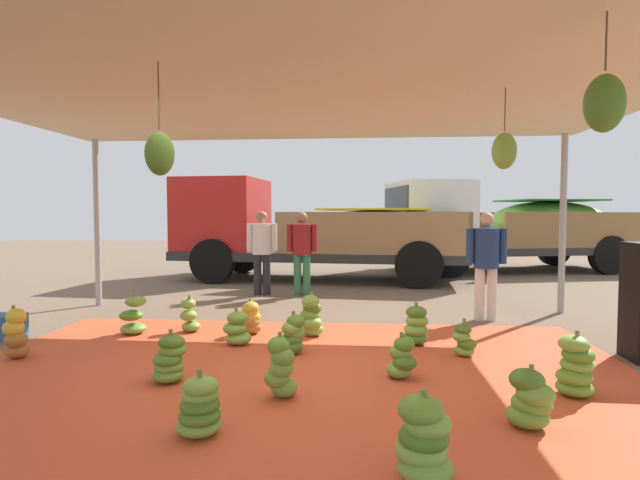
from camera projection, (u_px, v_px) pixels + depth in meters
name	position (u px, v px, depth m)	size (l,w,h in m)	color
ground_plane	(319.00, 312.00, 7.83)	(40.00, 40.00, 0.00)	brown
tarp_orange	(293.00, 373.00, 4.85)	(6.76, 4.45, 0.01)	#D1512D
tent_canopy	(293.00, 83.00, 4.61)	(8.00, 7.00, 2.86)	#9EA0A5
banana_bunch_0	(575.00, 368.00, 4.22)	(0.43, 0.43, 0.56)	#60932D
banana_bunch_1	(281.00, 369.00, 4.15)	(0.35, 0.34, 0.56)	#6B9E38
banana_bunch_2	(170.00, 360.00, 4.56)	(0.41, 0.42, 0.49)	#60932D
banana_bunch_3	(293.00, 335.00, 5.48)	(0.36, 0.37, 0.48)	#477523
banana_bunch_4	(251.00, 318.00, 6.39)	(0.34, 0.34, 0.46)	#996628
banana_bunch_5	(416.00, 327.00, 5.87)	(0.41, 0.43, 0.50)	#518428
banana_bunch_6	(16.00, 335.00, 5.28)	(0.33, 0.35, 0.58)	#996628
banana_bunch_7	(311.00, 317.00, 6.26)	(0.37, 0.37, 0.56)	#75A83D
banana_bunch_8	(530.00, 400.00, 3.59)	(0.41, 0.39, 0.46)	#60932D
banana_bunch_9	(237.00, 329.00, 5.86)	(0.43, 0.40, 0.44)	#75A83D
banana_bunch_10	(189.00, 317.00, 6.51)	(0.31, 0.30, 0.48)	#6B9E38
banana_bunch_11	(464.00, 341.00, 5.39)	(0.30, 0.27, 0.41)	#75A83D
banana_bunch_12	(200.00, 407.00, 3.48)	(0.38, 0.40, 0.46)	#6B9E38
banana_bunch_13	(133.00, 317.00, 6.38)	(0.44, 0.42, 0.54)	#6B9E38
banana_bunch_14	(424.00, 440.00, 2.87)	(0.44, 0.43, 0.54)	#6B9E38
banana_bunch_15	(402.00, 359.00, 4.67)	(0.34, 0.34, 0.44)	#6B9E38
cargo_truck_main	(306.00, 230.00, 11.76)	(6.84, 2.83, 2.40)	#2D2D2D
cargo_truck_far	(502.00, 226.00, 13.50)	(6.73, 3.88, 2.40)	#2D2D2D
worker_0	(262.00, 246.00, 9.48)	(0.59, 0.36, 1.61)	#26262D
worker_1	(302.00, 247.00, 9.41)	(0.58, 0.36, 1.59)	#337A4C
worker_2	(486.00, 258.00, 7.20)	(0.58, 0.35, 1.58)	silver
crate_0	(6.00, 327.00, 6.13)	(0.39, 0.32, 0.31)	#335B8E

